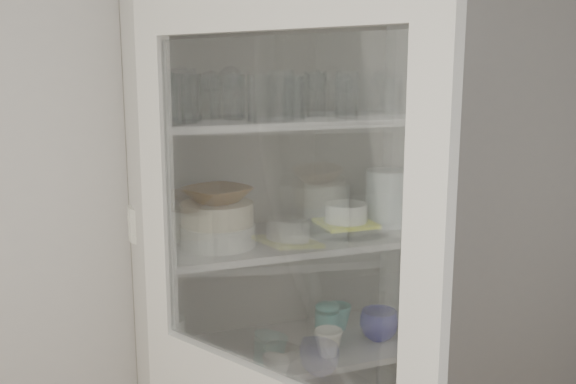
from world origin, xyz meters
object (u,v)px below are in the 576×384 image
object	(u,v)px
goblet_2	(345,92)
glass_platter	(346,228)
mug_white	(328,343)
measuring_cups	(279,353)
mug_teal	(338,317)
yellow_trivet	(346,223)
goblet_0	(211,92)
plate_stack_back	(161,222)
cream_bowl	(217,213)
goblet_3	(382,89)
grey_bowl_stack	(387,198)
mug_blue	(379,325)
teal_jar	(327,321)
white_ramekin	(346,213)
plate_stack_front	(218,235)
terracotta_bowl	(217,195)
pantry_cabinet	(282,317)
goblet_1	(231,89)
white_canister	(169,338)

from	to	relation	value
goblet_2	glass_platter	distance (m)	0.48
glass_platter	mug_white	distance (m)	0.40
measuring_cups	mug_teal	bearing A→B (deg)	28.14
yellow_trivet	goblet_0	bearing A→B (deg)	166.31
mug_white	plate_stack_back	bearing A→B (deg)	177.65
goblet_2	cream_bowl	size ratio (longest dim) A/B	0.66
goblet_3	measuring_cups	world-z (taller)	goblet_3
plate_stack_back	grey_bowl_stack	xyz separation A→B (m)	(0.79, -0.11, 0.04)
measuring_cups	mug_blue	bearing A→B (deg)	2.82
plate_stack_back	grey_bowl_stack	bearing A→B (deg)	-7.75
mug_white	teal_jar	size ratio (longest dim) A/B	0.92
goblet_0	white_ramekin	size ratio (longest dim) A/B	1.10
plate_stack_front	terracotta_bowl	distance (m)	0.13
plate_stack_front	mug_blue	world-z (taller)	plate_stack_front
pantry_cabinet	mug_white	bearing A→B (deg)	-63.42
mug_blue	mug_white	size ratio (longest dim) A/B	1.39
mug_white	grey_bowl_stack	bearing A→B (deg)	48.36
goblet_0	goblet_1	xyz separation A→B (m)	(0.06, -0.02, 0.01)
goblet_1	yellow_trivet	world-z (taller)	goblet_1
teal_jar	measuring_cups	bearing A→B (deg)	-152.26
goblet_3	cream_bowl	distance (m)	0.78
yellow_trivet	measuring_cups	xyz separation A→B (m)	(-0.28, -0.08, -0.40)
goblet_3	cream_bowl	bearing A→B (deg)	-167.12
yellow_trivet	white_canister	size ratio (longest dim) A/B	1.36
cream_bowl	white_ramekin	size ratio (longest dim) A/B	1.53
mug_white	goblet_0	bearing A→B (deg)	169.15
goblet_1	glass_platter	bearing A→B (deg)	-13.64
goblet_3	glass_platter	world-z (taller)	goblet_3
goblet_0	goblet_1	world-z (taller)	goblet_1
goblet_2	measuring_cups	size ratio (longest dim) A/B	1.41
yellow_trivet	pantry_cabinet	bearing A→B (deg)	160.04
yellow_trivet	measuring_cups	size ratio (longest dim) A/B	1.73
goblet_0	goblet_2	world-z (taller)	goblet_0
plate_stack_back	goblet_3	bearing A→B (deg)	-0.28
plate_stack_front	goblet_2	bearing A→B (deg)	13.31
goblet_0	plate_stack_front	world-z (taller)	goblet_0
measuring_cups	white_canister	size ratio (longest dim) A/B	0.79
plate_stack_front	mug_white	xyz separation A→B (m)	(0.35, -0.09, -0.39)
mug_teal	white_canister	world-z (taller)	white_canister
plate_stack_back	pantry_cabinet	bearing A→B (deg)	-7.03
pantry_cabinet	plate_stack_front	world-z (taller)	pantry_cabinet
white_ramekin	white_canister	world-z (taller)	white_ramekin
goblet_3	teal_jar	size ratio (longest dim) A/B	1.56
cream_bowl	white_ramekin	world-z (taller)	cream_bowl
goblet_3	mug_teal	world-z (taller)	goblet_3
goblet_0	goblet_1	bearing A→B (deg)	-13.97
goblet_1	mug_white	world-z (taller)	goblet_1
goblet_3	plate_stack_back	size ratio (longest dim) A/B	0.78
pantry_cabinet	measuring_cups	size ratio (longest dim) A/B	19.80
measuring_cups	goblet_3	bearing A→B (deg)	22.94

